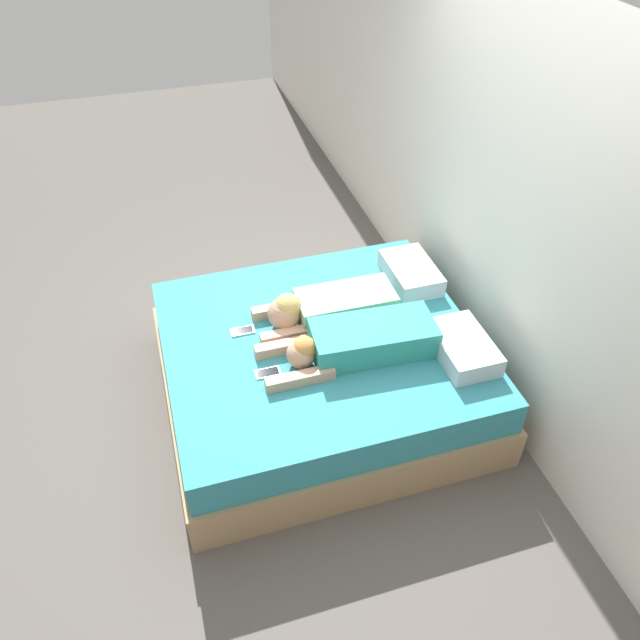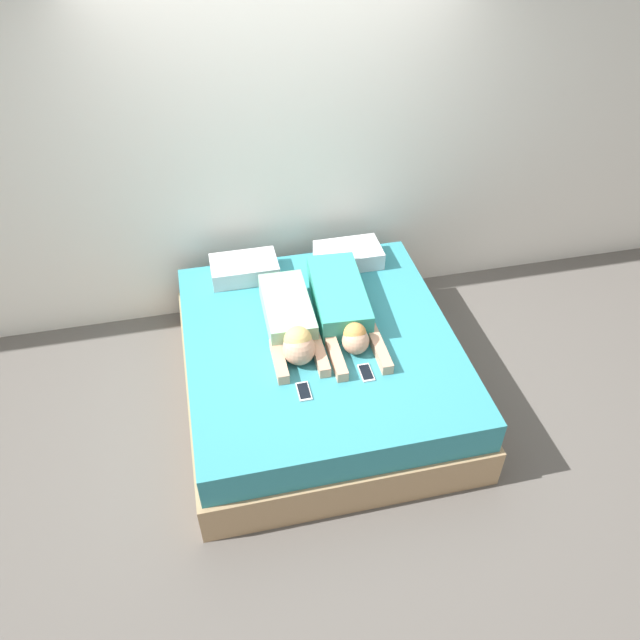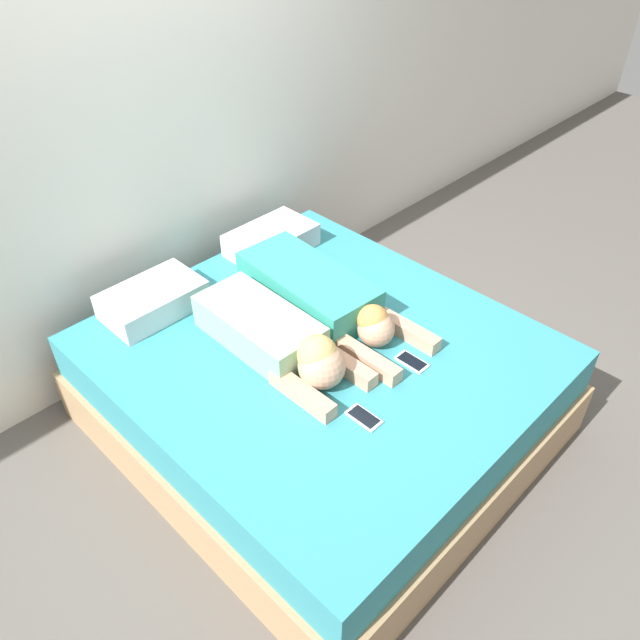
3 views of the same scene
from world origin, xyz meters
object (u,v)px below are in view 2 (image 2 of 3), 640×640
Objects in this scene: cell_phone_left at (304,391)px; bed at (320,366)px; pillow_head_right at (348,255)px; cell_phone_right at (366,373)px; person_left at (291,323)px; person_right at (342,305)px; pillow_head_left at (244,269)px.

bed is at bearing 66.06° from cell_phone_left.
cell_phone_right is (-0.19, -1.16, -0.06)m from pillow_head_right.
person_left is 0.38m from person_right.
pillow_head_left reaches higher than bed.
cell_phone_right is at bearing -50.63° from person_left.
pillow_head_right is 1.18m from cell_phone_right.
pillow_head_right is at bearing 50.69° from person_left.
person_left reaches higher than pillow_head_right.
person_left reaches higher than cell_phone_right.
cell_phone_left and cell_phone_right have the same top height.
person_right is 0.57m from cell_phone_right.
person_right reaches higher than bed.
pillow_head_right is 3.22× the size of cell_phone_left.
pillow_head_right reaches higher than bed.
person_left reaches higher than bed.
pillow_head_left is 0.73m from person_left.
pillow_head_left is 0.79m from pillow_head_right.
pillow_head_right is at bearing 80.77° from cell_phone_right.
pillow_head_left is 3.22× the size of cell_phone_left.
cell_phone_left is at bearing -121.84° from person_right.
pillow_head_right is 1.36m from cell_phone_left.
pillow_head_left reaches higher than cell_phone_left.
person_right reaches higher than cell_phone_left.
bed is 4.10× the size of pillow_head_left.
pillow_head_right is 0.45× the size of person_right.
bed is 1.83× the size of person_right.
pillow_head_right is (0.39, 0.78, 0.33)m from bed.
bed is at bearing -24.83° from person_left.
pillow_head_right is 0.53× the size of person_left.
person_left reaches higher than person_right.
person_right is (-0.20, -0.60, 0.03)m from pillow_head_right.
person_left is at bearing -72.56° from pillow_head_left.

